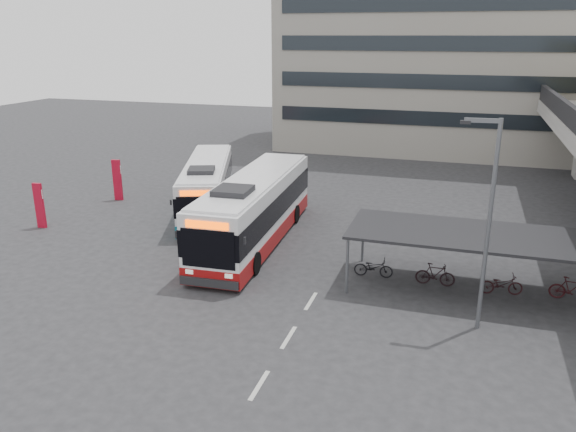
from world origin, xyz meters
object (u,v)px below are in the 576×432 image
(lamp_post, at_px, (487,214))
(bus_teal, at_px, (207,186))
(pedestrian, at_px, (230,224))
(bus_main, at_px, (255,210))

(lamp_post, bearing_deg, bus_teal, 142.95)
(pedestrian, bearing_deg, bus_teal, 61.77)
(bus_main, relative_size, pedestrian, 6.93)
(bus_teal, xyz_separation_m, lamp_post, (15.57, -10.26, 2.85))
(bus_teal, bearing_deg, pedestrian, -72.96)
(pedestrian, bearing_deg, bus_main, -51.56)
(bus_main, height_order, bus_teal, bus_main)
(pedestrian, relative_size, lamp_post, 0.24)
(bus_teal, xyz_separation_m, pedestrian, (3.44, -4.55, -0.61))
(bus_main, height_order, pedestrian, bus_main)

